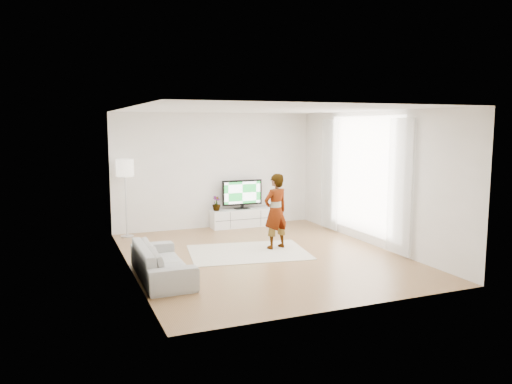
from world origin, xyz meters
name	(u,v)px	position (x,y,z in m)	size (l,w,h in m)	color
floor	(263,256)	(0.00, 0.00, 0.00)	(6.00, 6.00, 0.00)	#9D6D47
ceiling	(263,109)	(0.00, 0.00, 2.80)	(6.00, 6.00, 0.00)	white
wall_left	(128,191)	(-2.50, 0.00, 1.40)	(0.02, 6.00, 2.80)	white
wall_right	(373,179)	(2.50, 0.00, 1.40)	(0.02, 6.00, 2.80)	white
wall_back	(215,171)	(0.00, 3.00, 1.40)	(5.00, 0.02, 2.80)	white
wall_front	(350,209)	(0.00, -3.00, 1.40)	(5.00, 0.02, 2.80)	white
window	(364,175)	(2.48, 0.30, 1.45)	(0.01, 2.60, 2.50)	white
curtain_near	(400,187)	(2.40, -1.00, 1.35)	(0.04, 0.70, 2.60)	white
curtain_far	(330,174)	(2.40, 1.60, 1.35)	(0.04, 0.70, 2.60)	white
media_console	(243,218)	(0.62, 2.76, 0.22)	(1.59, 0.45, 0.45)	white
television	(242,193)	(0.62, 2.79, 0.84)	(1.03, 0.20, 0.72)	black
game_console	(268,203)	(1.32, 2.76, 0.56)	(0.06, 0.16, 0.22)	white
potted_plant	(216,203)	(-0.05, 2.77, 0.63)	(0.20, 0.20, 0.35)	#3F7238
rug	(248,252)	(-0.16, 0.35, 0.01)	(2.30, 1.65, 0.01)	beige
player	(276,211)	(0.47, 0.43, 0.78)	(0.56, 0.37, 1.53)	#334772
sofa	(162,261)	(-2.08, -0.65, 0.28)	(1.93, 0.76, 0.56)	#A5A6A1
floor_lamp	(125,171)	(-2.20, 2.70, 1.49)	(0.39, 0.39, 1.76)	silver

